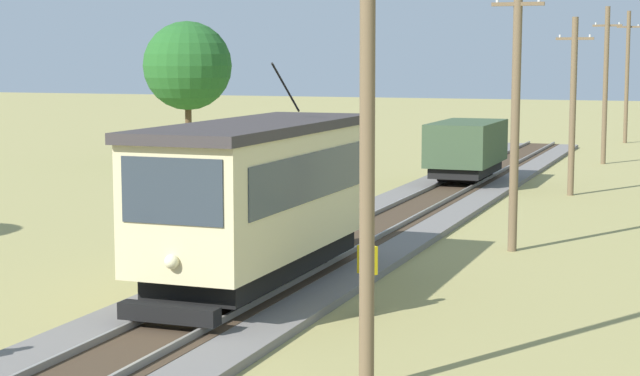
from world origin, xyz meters
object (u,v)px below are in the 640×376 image
utility_pole_far (573,104)px  utility_pole_distant (606,84)px  second_worker (367,268)px  red_tram (259,196)px  freight_car (467,148)px  tree_left_far (188,66)px  utility_pole_near_tram (367,120)px  utility_pole_mid (516,109)px  utility_pole_horizon (627,76)px

utility_pole_far → utility_pole_distant: (0.00, 12.65, 0.47)m
utility_pole_distant → second_worker: 33.52m
red_tram → freight_car: red_tram is taller
freight_car → tree_left_far: (-14.91, 4.36, 3.24)m
utility_pole_near_tram → utility_pole_far: bearing=90.0°
second_worker → tree_left_far: 32.20m
red_tram → second_worker: bearing=-21.2°
utility_pole_near_tram → utility_pole_mid: (0.00, 12.98, -0.42)m
freight_car → utility_pole_mid: (4.37, -13.89, 2.30)m
freight_car → utility_pole_mid: size_ratio=0.69×
second_worker → tree_left_far: (-17.80, 26.56, 3.82)m
utility_pole_mid → second_worker: 8.92m
utility_pole_near_tram → second_worker: bearing=107.6°
utility_pole_near_tram → utility_pole_far: size_ratio=1.24×
freight_car → utility_pole_near_tram: 27.37m
freight_car → utility_pole_horizon: utility_pole_horizon is taller
second_worker → tree_left_far: size_ratio=0.26×
freight_car → utility_pole_horizon: (4.37, 24.70, 2.54)m
red_tram → freight_car: 21.09m
freight_car → red_tram: bearing=-90.0°
freight_car → utility_pole_distant: bearing=68.6°
utility_pole_distant → utility_pole_horizon: utility_pole_horizon is taller
utility_pole_horizon → tree_left_far: 28.04m
utility_pole_distant → utility_pole_horizon: 13.54m
utility_pole_distant → tree_left_far: bearing=-160.6°
utility_pole_distant → red_tram: bearing=-97.7°
utility_pole_near_tram → tree_left_far: (-19.28, 31.23, 0.52)m
utility_pole_distant → utility_pole_far: bearing=-90.0°
tree_left_far → utility_pole_distant: bearing=19.4°
freight_car → utility_pole_near_tram: utility_pole_near_tram is taller
utility_pole_near_tram → freight_car: bearing=99.2°
utility_pole_far → utility_pole_horizon: bearing=90.0°
tree_left_far → freight_car: bearing=-16.3°
utility_pole_far → utility_pole_horizon: size_ratio=0.84×
freight_car → utility_pole_far: utility_pole_far is taller
second_worker → tree_left_far: tree_left_far is taller
red_tram → tree_left_far: bearing=120.4°
red_tram → second_worker: size_ratio=4.79×
freight_car → second_worker: bearing=-82.6°
utility_pole_mid → utility_pole_distant: bearing=90.0°
utility_pole_horizon → tree_left_far: (-19.28, -20.34, 0.70)m
utility_pole_distant → second_worker: utility_pole_distant is taller
red_tram → utility_pole_far: 20.11m
utility_pole_mid → utility_pole_far: bearing=90.0°
utility_pole_mid → second_worker: (-1.48, -8.31, -2.88)m
utility_pole_mid → utility_pole_distant: size_ratio=0.98×
red_tram → freight_car: size_ratio=1.64×
utility_pole_far → utility_pole_distant: bearing=90.0°
freight_car → utility_pole_near_tram: (4.37, -26.88, 2.72)m
utility_pole_near_tram → utility_pole_far: 25.40m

